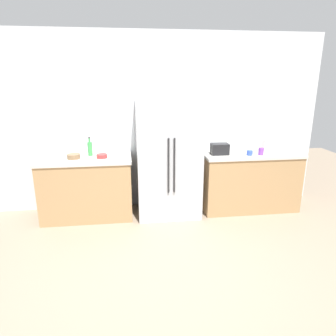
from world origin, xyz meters
TOP-DOWN VIEW (x-y plane):
  - ground_plane at (0.00, 0.00)m, footprint 10.67×10.67m
  - kitchen_back_panel at (0.00, 1.85)m, footprint 5.33×0.10m
  - counter_left at (-0.98, 1.48)m, footprint 1.32×0.66m
  - counter_right at (1.51, 1.48)m, footprint 1.50×0.66m
  - refrigerator at (0.22, 1.44)m, footprint 0.92×0.71m
  - toaster at (0.99, 1.43)m, footprint 0.26×0.17m
  - rice_cooker at (1.83, 1.53)m, footprint 0.27×0.27m
  - bottle_a at (-0.92, 1.60)m, footprint 0.06×0.06m
  - cup_a at (1.59, 1.32)m, footprint 0.08×0.08m
  - cup_b at (1.36, 1.57)m, footprint 0.09×0.09m
  - cup_c at (1.06, 1.66)m, footprint 0.09×0.09m
  - cup_d at (1.42, 1.32)m, footprint 0.09×0.09m
  - bowl_a at (-1.13, 1.45)m, footprint 0.18×0.18m
  - bowl_b at (-0.74, 1.44)m, footprint 0.15×0.15m

SIDE VIEW (x-z plane):
  - ground_plane at x=0.00m, z-range 0.00..0.00m
  - counter_right at x=1.51m, z-range 0.00..0.91m
  - counter_left at x=-0.98m, z-range 0.00..0.91m
  - refrigerator at x=0.22m, z-range 0.00..1.71m
  - bowl_b at x=-0.74m, z-range 0.91..0.96m
  - bowl_a at x=-1.13m, z-range 0.91..0.97m
  - cup_d at x=1.42m, z-range 0.91..0.98m
  - cup_b at x=1.36m, z-range 0.91..1.00m
  - cup_c at x=1.06m, z-range 0.91..1.01m
  - cup_a at x=1.59m, z-range 0.91..1.02m
  - toaster at x=0.99m, z-range 0.91..1.07m
  - bottle_a at x=-0.92m, z-range 0.88..1.15m
  - rice_cooker at x=1.83m, z-range 0.89..1.20m
  - kitchen_back_panel at x=0.00m, z-range 0.00..2.67m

